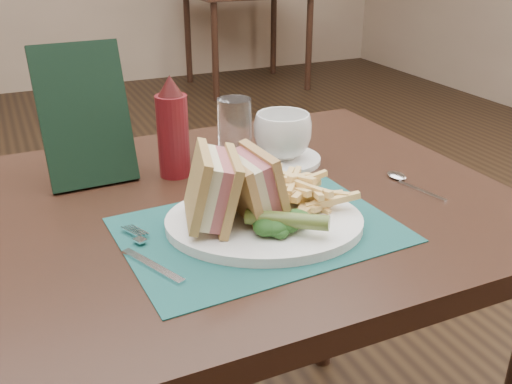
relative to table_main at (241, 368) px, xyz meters
The scene contains 18 objects.
floor 0.62m from the table_main, 90.00° to the left, with size 7.00×7.00×0.00m, color black.
wall_back 4.02m from the table_main, 90.00° to the left, with size 6.00×6.00×0.00m, color tan.
table_main is the anchor object (origin of this frame).
table_bg_right 3.76m from the table_main, 66.28° to the left, with size 0.90×0.75×0.75m, color black, non-canonical shape.
placemat 0.40m from the table_main, 98.68° to the right, with size 0.40×0.29×0.00m, color #174A47.
plate 0.40m from the table_main, 94.18° to the right, with size 0.30×0.24×0.01m, color white, non-canonical shape.
sandwich_half_a 0.47m from the table_main, 136.34° to the right, with size 0.06×0.12×0.11m, color tan, non-canonical shape.
sandwich_half_b 0.46m from the table_main, 111.47° to the right, with size 0.06×0.11×0.10m, color tan, non-canonical shape.
kale_garnish 0.44m from the table_main, 90.23° to the right, with size 0.11×0.08×0.03m, color #173B15, non-canonical shape.
pickle_spear 0.45m from the table_main, 90.20° to the right, with size 0.02×0.02×0.12m, color #495F24.
fries_pile 0.43m from the table_main, 57.40° to the right, with size 0.18×0.20×0.05m, color #ECC676, non-canonical shape.
fork 0.45m from the table_main, 145.71° to the right, with size 0.03×0.17×0.01m, color silver, non-canonical shape.
spoon 0.49m from the table_main, 17.00° to the right, with size 0.03×0.15×0.01m, color silver, non-canonical shape.
saucer 0.42m from the table_main, 38.92° to the left, with size 0.15×0.15×0.01m, color white.
coffee_cup 0.46m from the table_main, 38.92° to the left, with size 0.11×0.11×0.09m, color white.
drinking_glass 0.46m from the table_main, 70.06° to the left, with size 0.06×0.06×0.13m, color white.
ketchup_bottle 0.49m from the table_main, 117.50° to the left, with size 0.06×0.06×0.19m, color #5C0F15, non-canonical shape.
check_presenter 0.57m from the table_main, 140.51° to the left, with size 0.15×0.02×0.25m, color black.
Camera 1 is at (-0.34, -1.31, 1.16)m, focal length 40.00 mm.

